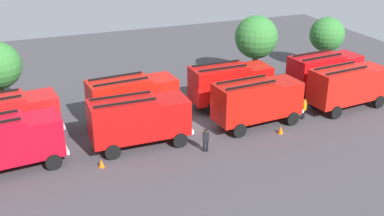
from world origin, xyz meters
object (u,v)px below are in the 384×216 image
fire_truck_5 (132,97)px  firefighter_2 (361,76)px  fire_truck_4 (7,116)px  tree_2 (327,35)px  fire_truck_1 (139,119)px  fire_truck_7 (324,71)px  fire_truck_6 (230,83)px  traffic_cone_1 (281,130)px  tree_1 (256,37)px  fire_truck_0 (5,141)px  firefighter_1 (206,139)px  firefighter_0 (304,108)px  fire_truck_2 (257,100)px  fire_truck_3 (348,85)px  traffic_cone_0 (101,163)px

fire_truck_5 → firefighter_2: bearing=-4.6°
fire_truck_4 → tree_2: size_ratio=1.33×
fire_truck_4 → tree_2: bearing=5.0°
fire_truck_1 → fire_truck_7: same height
fire_truck_7 → fire_truck_6: bearing=172.1°
fire_truck_5 → fire_truck_6: 8.60m
traffic_cone_1 → tree_1: bearing=71.1°
fire_truck_6 → fire_truck_7: same height
fire_truck_1 → traffic_cone_1: 10.91m
fire_truck_0 → firefighter_1: bearing=-15.7°
fire_truck_1 → tree_2: (22.96, 9.69, 1.60)m
firefighter_2 → firefighter_0: bearing=-10.3°
fire_truck_7 → firefighter_2: fire_truck_7 is taller
fire_truck_2 → fire_truck_7: same height
firefighter_0 → tree_2: tree_2 is taller
fire_truck_3 → traffic_cone_0: 21.69m
fire_truck_3 → fire_truck_5: bearing=161.2°
fire_truck_1 → traffic_cone_1: bearing=-10.4°
fire_truck_1 → firefighter_2: 23.89m
fire_truck_0 → fire_truck_6: size_ratio=1.02×
fire_truck_3 → fire_truck_7: same height
fire_truck_1 → fire_truck_4: same height
fire_truck_0 → fire_truck_6: same height
fire_truck_2 → firefighter_2: 14.71m
fire_truck_3 → traffic_cone_1: fire_truck_3 is taller
fire_truck_0 → firefighter_0: fire_truck_0 is taller
firefighter_2 → fire_truck_5: bearing=-35.9°
fire_truck_2 → firefighter_1: 6.06m
fire_truck_3 → fire_truck_6: bearing=149.7°
fire_truck_1 → tree_1: bearing=33.4°
firefighter_0 → tree_1: tree_1 is taller
fire_truck_5 → traffic_cone_1: (9.92, -6.24, -1.85)m
firefighter_2 → fire_truck_7: bearing=-30.7°
fire_truck_7 → tree_2: 7.36m
fire_truck_7 → fire_truck_1: bearing=-173.8°
fire_truck_4 → fire_truck_6: (17.93, 0.46, 0.00)m
fire_truck_2 → fire_truck_5: 9.80m
fire_truck_5 → fire_truck_7: same height
fire_truck_5 → traffic_cone_1: 11.86m
tree_1 → traffic_cone_0: bearing=-147.1°
fire_truck_3 → fire_truck_2: bearing=175.4°
fire_truck_5 → firefighter_0: 13.88m
tree_1 → fire_truck_2: bearing=-117.8°
firefighter_0 → tree_1: size_ratio=0.26×
fire_truck_7 → fire_truck_2: bearing=-162.4°
fire_truck_4 → fire_truck_5: 9.34m
fire_truck_2 → fire_truck_3: 8.82m
fire_truck_1 → fire_truck_2: same height
tree_2 → fire_truck_1: bearing=-157.1°
fire_truck_1 → traffic_cone_0: (-3.21, -1.98, -1.87)m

